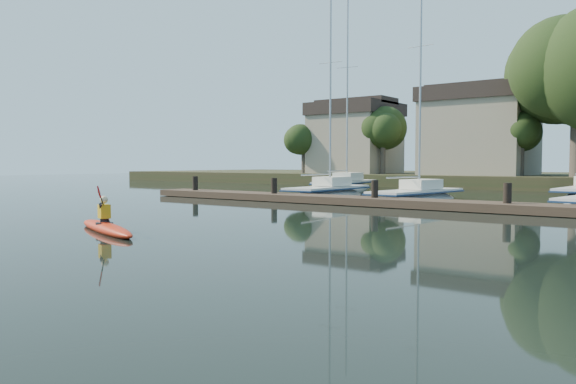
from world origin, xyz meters
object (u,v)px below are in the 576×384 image
Objects in this scene: sailboat_1 at (328,200)px; sailboat_5 at (345,192)px; dock at (436,204)px; kayak at (106,226)px; sailboat_2 at (417,204)px.

sailboat_5 is at bearing 112.61° from sailboat_1.
sailboat_1 is (-8.53, 4.54, -0.39)m from dock.
kayak is at bearing -79.67° from sailboat_1.
dock is 9.67m from sailboat_1.
sailboat_2 is at bearing 104.19° from kayak.
kayak is at bearing -82.07° from sailboat_5.
dock is 2.49× the size of sailboat_1.
sailboat_1 reaches higher than kayak.
dock is 5.22m from sailboat_2.
dock is 2.16× the size of sailboat_5.
kayak is 27.63m from sailboat_5.
sailboat_1 is (-4.01, 18.08, -0.36)m from kayak.
kayak is 0.32× the size of sailboat_2.
dock is at bearing -30.17° from sailboat_1.
sailboat_5 is (-9.55, 8.57, -0.02)m from sailboat_2.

